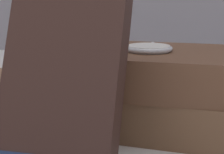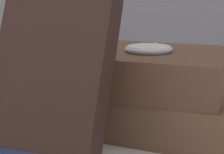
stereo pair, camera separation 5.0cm
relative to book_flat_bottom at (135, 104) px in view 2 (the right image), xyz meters
name	(u,v)px [view 2 (the right image)]	position (x,y,z in m)	size (l,w,h in m)	color
ground_plane	(82,135)	(-0.04, -0.06, -0.02)	(3.00, 3.00, 0.00)	silver
book_flat_bottom	(135,104)	(0.00, 0.00, 0.00)	(0.23, 0.17, 0.04)	brown
book_flat_top	(124,68)	(-0.01, -0.01, 0.04)	(0.21, 0.14, 0.04)	brown
book_leaning_front	(52,74)	(-0.03, -0.13, 0.05)	(0.10, 0.09, 0.16)	#331E19
pocket_watch	(149,49)	(0.02, -0.02, 0.06)	(0.05, 0.05, 0.01)	silver
reading_glasses	(130,93)	(-0.05, 0.12, -0.02)	(0.10, 0.05, 0.00)	#4C3828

